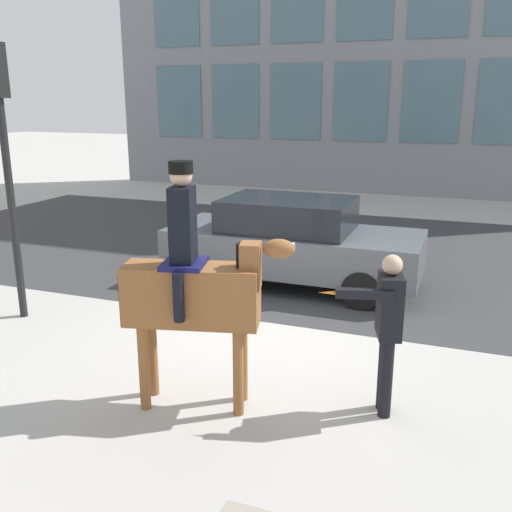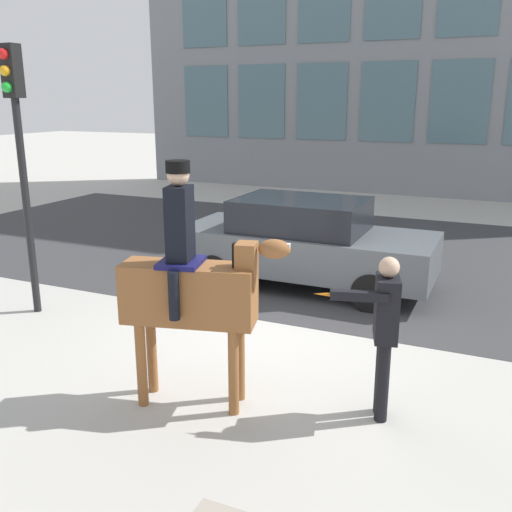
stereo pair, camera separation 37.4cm
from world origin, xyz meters
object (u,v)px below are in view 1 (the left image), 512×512
street_car_near_lane (292,241)px  traffic_light (3,139)px  mounted_horse_lead (194,287)px  pedestrian_bystander (387,323)px

street_car_near_lane → traffic_light: traffic_light is taller
traffic_light → mounted_horse_lead: bearing=-21.0°
street_car_near_lane → traffic_light: bearing=-138.8°
street_car_near_lane → traffic_light: 4.78m
pedestrian_bystander → street_car_near_lane: 4.34m
pedestrian_bystander → traffic_light: 5.76m
mounted_horse_lead → street_car_near_lane: (-0.27, 4.29, -0.53)m
street_car_near_lane → mounted_horse_lead: bearing=-86.5°
mounted_horse_lead → traffic_light: bearing=145.1°
mounted_horse_lead → pedestrian_bystander: 1.97m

